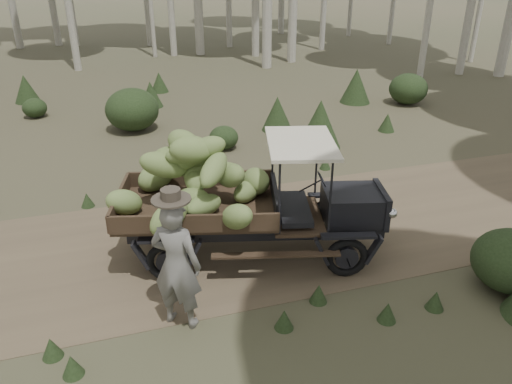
{
  "coord_description": "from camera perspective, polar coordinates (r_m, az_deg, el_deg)",
  "views": [
    {
      "loc": [
        -0.01,
        -7.54,
        4.7
      ],
      "look_at": [
        2.18,
        -0.57,
        1.18
      ],
      "focal_mm": 35.0,
      "sensor_mm": 36.0,
      "label": 1
    }
  ],
  "objects": [
    {
      "name": "undergrowth",
      "position": [
        7.98,
        -4.41,
        -5.98
      ],
      "size": [
        23.8,
        23.79,
        1.28
      ],
      "color": "#233319",
      "rests_on": "ground"
    },
    {
      "name": "dirt_track",
      "position": [
        8.89,
        -14.8,
        -7.16
      ],
      "size": [
        70.0,
        4.0,
        0.01
      ],
      "primitive_type": "cube",
      "color": "brown",
      "rests_on": "ground"
    },
    {
      "name": "ground",
      "position": [
        8.89,
        -14.8,
        -7.18
      ],
      "size": [
        120.0,
        120.0,
        0.0
      ],
      "primitive_type": "plane",
      "color": "#473D2B",
      "rests_on": "ground"
    },
    {
      "name": "farmer",
      "position": [
        6.75,
        -9.09,
        -8.08
      ],
      "size": [
        0.83,
        0.77,
        2.07
      ],
      "rotation": [
        0.0,
        0.0,
        2.54
      ],
      "color": "#605E58",
      "rests_on": "ground"
    },
    {
      "name": "banana_truck",
      "position": [
        8.08,
        -3.69,
        0.7
      ],
      "size": [
        4.74,
        2.68,
        2.21
      ],
      "rotation": [
        0.0,
        0.0,
        -0.26
      ],
      "color": "black",
      "rests_on": "ground"
    }
  ]
}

